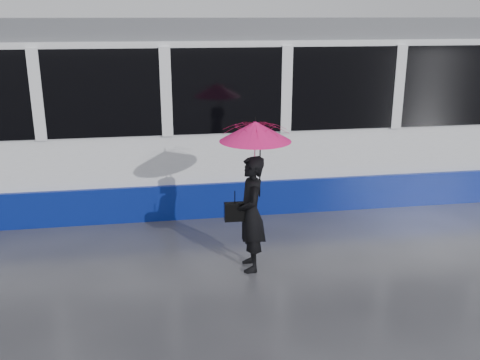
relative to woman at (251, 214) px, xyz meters
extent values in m
plane|color=#2C2B31|center=(-0.59, 0.77, -0.81)|extent=(90.00, 90.00, 0.00)
cube|color=#3F3D38|center=(-0.59, 2.55, -0.80)|extent=(34.00, 0.07, 0.02)
cube|color=#3F3D38|center=(-0.59, 3.99, -0.80)|extent=(34.00, 0.07, 0.02)
imported|color=black|center=(0.00, 0.00, 0.00)|extent=(0.40, 0.60, 1.61)
imported|color=#E31368|center=(0.05, 0.00, 0.89)|extent=(0.90, 0.92, 0.81)
cone|color=#E31368|center=(0.05, 0.00, 1.15)|extent=(0.97, 0.97, 0.26)
cylinder|color=black|center=(0.05, 0.00, 1.30)|extent=(0.01, 0.01, 0.06)
cylinder|color=black|center=(0.12, 0.02, 0.59)|extent=(0.02, 0.02, 0.71)
cube|color=black|center=(-0.22, 0.02, 0.04)|extent=(0.29, 0.13, 0.25)
cylinder|color=black|center=(-0.22, 0.02, 0.25)|extent=(0.01, 0.01, 0.18)
camera|label=1|loc=(-1.25, -6.70, 2.59)|focal=40.00mm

